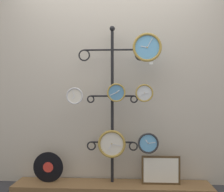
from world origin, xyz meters
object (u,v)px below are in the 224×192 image
Objects in this scene: clock_top_right at (147,47)px; clock_middle_right at (144,93)px; clock_bottom_center at (111,144)px; display_stand at (112,136)px; clock_bottom_right at (148,143)px; vinyl_record at (48,167)px; clock_middle_left at (75,96)px; picture_frame at (161,170)px; clock_middle_center at (116,93)px.

clock_top_right is 0.50m from clock_middle_right.
display_stand is at bearing 87.61° from clock_bottom_center.
clock_bottom_right reaches higher than vinyl_record.
clock_middle_left is 0.87m from vinyl_record.
picture_frame is at bearing 1.76° from clock_middle_left.
clock_middle_right is 0.57× the size of vinyl_record.
clock_bottom_center reaches higher than vinyl_record.
picture_frame is (0.96, 0.03, -0.83)m from clock_middle_left.
clock_bottom_center is at bearing 179.56° from clock_bottom_right.
clock_bottom_right is 0.34m from picture_frame.
vinyl_record is at bearing 178.34° from clock_bottom_right.
clock_middle_left is at bearing -179.89° from clock_middle_center.
clock_middle_center is 1.05× the size of clock_middle_right.
clock_top_right is at bearing -117.28° from clock_bottom_right.
clock_middle_right is at bearing -1.54° from vinyl_record.
vinyl_record is at bearing 176.91° from clock_top_right.
clock_middle_right is at bearing 133.05° from clock_top_right.
clock_bottom_center is 0.73× the size of picture_frame.
clock_top_right is 1.61× the size of clock_middle_right.
vinyl_record is at bearing 178.27° from clock_middle_center.
clock_top_right is at bearing -4.45° from clock_bottom_center.
clock_middle_right is 0.46× the size of picture_frame.
clock_bottom_center is at bearing -2.35° from vinyl_record.
clock_bottom_center is (-0.39, 0.03, -1.06)m from clock_top_right.
clock_bottom_right is (0.01, 0.03, -1.05)m from clock_top_right.
display_stand is 0.51m from clock_middle_center.
clock_middle_center is at bearing -1.73° from vinyl_record.
picture_frame is at bearing 0.24° from vinyl_record.
display_stand is 4.33× the size of picture_frame.
clock_top_right is (0.39, -0.12, 0.99)m from display_stand.
clock_middle_right is (-0.03, 0.03, -0.50)m from clock_top_right.
clock_top_right reaches higher than clock_middle_center.
clock_middle_left reaches higher than clock_bottom_center.
display_stand is at bearing 166.94° from clock_bottom_right.
display_stand is 8.88× the size of clock_middle_center.
clock_bottom_center is at bearing -176.35° from picture_frame.
vinyl_record is (-1.09, 0.03, -0.84)m from clock_middle_right.
vinyl_record is 1.27m from picture_frame.
clock_middle_left is 0.45× the size of picture_frame.
display_stand reaches higher than clock_middle_left.
clock_middle_center is at bearing -176.67° from picture_frame.
clock_top_right is 0.60m from clock_middle_center.
picture_frame is at bearing 10.56° from clock_middle_right.
display_stand reaches higher than clock_top_right.
display_stand is 0.62m from clock_middle_right.
picture_frame is (0.14, 0.04, -0.31)m from clock_bottom_right.
clock_top_right is 1.67× the size of clock_middle_left.
clock_middle_center is 0.66m from clock_bottom_right.
clock_bottom_right is at bearing -13.06° from display_stand.
clock_middle_center reaches higher than clock_middle_left.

